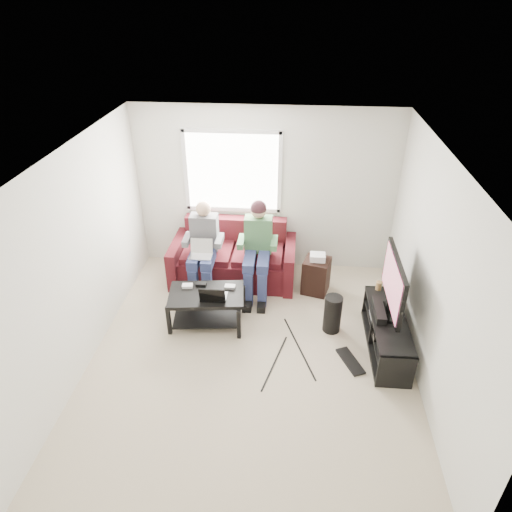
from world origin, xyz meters
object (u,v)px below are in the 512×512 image
object	(u,v)px
sofa	(234,259)
subwoofer	(333,314)
coffee_table	(207,301)
tv	(393,284)
end_table	(316,275)
tv_stand	(386,335)

from	to	relation	value
sofa	subwoofer	world-z (taller)	sofa
sofa	subwoofer	xyz separation A→B (m)	(1.48, -1.17, -0.06)
coffee_table	tv	world-z (taller)	tv
sofa	end_table	world-z (taller)	sofa
end_table	tv	bearing A→B (deg)	-51.65
coffee_table	tv	distance (m)	2.44
sofa	subwoofer	size ratio (longest dim) A/B	3.57
sofa	coffee_table	bearing A→B (deg)	-100.45
sofa	tv_stand	xyz separation A→B (m)	(2.15, -1.46, -0.12)
coffee_table	end_table	bearing A→B (deg)	30.97
tv	coffee_table	bearing A→B (deg)	175.35
coffee_table	tv_stand	world-z (taller)	coffee_table
coffee_table	tv	xyz separation A→B (m)	(2.36, -0.19, 0.56)
sofa	tv	world-z (taller)	tv
tv_stand	tv	distance (m)	0.73
tv_stand	end_table	world-z (taller)	end_table
tv	subwoofer	size ratio (longest dim) A/B	2.05
tv	end_table	world-z (taller)	tv
subwoofer	end_table	size ratio (longest dim) A/B	0.82
tv_stand	subwoofer	xyz separation A→B (m)	(-0.67, 0.29, 0.06)
tv_stand	tv	xyz separation A→B (m)	(-0.00, 0.10, 0.72)
tv_stand	subwoofer	world-z (taller)	subwoofer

